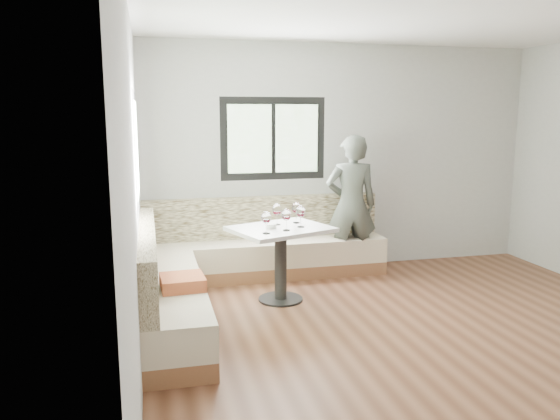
% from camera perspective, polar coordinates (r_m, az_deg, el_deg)
% --- Properties ---
extents(room, '(5.01, 5.01, 2.81)m').
position_cam_1_polar(room, '(4.74, 15.78, 3.11)').
color(room, brown).
rests_on(room, ground).
extents(banquette, '(2.90, 2.80, 0.95)m').
position_cam_1_polar(banquette, '(5.93, -5.32, -5.87)').
color(banquette, brown).
rests_on(banquette, ground).
extents(table, '(1.16, 1.03, 0.79)m').
position_cam_1_polar(table, '(5.70, 0.07, -3.76)').
color(table, black).
rests_on(table, ground).
extents(person, '(0.68, 0.51, 1.71)m').
position_cam_1_polar(person, '(6.70, 7.45, 0.53)').
color(person, '#494F47').
rests_on(person, ground).
extents(olive_ramekin, '(0.11, 0.11, 0.04)m').
position_cam_1_polar(olive_ramekin, '(5.62, -0.96, -1.67)').
color(olive_ramekin, white).
rests_on(olive_ramekin, table).
extents(wine_glass_a, '(0.10, 0.10, 0.23)m').
position_cam_1_polar(wine_glass_a, '(5.33, -1.44, -0.84)').
color(wine_glass_a, white).
rests_on(wine_glass_a, table).
extents(wine_glass_b, '(0.10, 0.10, 0.23)m').
position_cam_1_polar(wine_glass_b, '(5.46, 0.67, -0.56)').
color(wine_glass_b, white).
rests_on(wine_glass_b, table).
extents(wine_glass_c, '(0.10, 0.10, 0.23)m').
position_cam_1_polar(wine_glass_c, '(5.63, 2.18, -0.24)').
color(wine_glass_c, white).
rests_on(wine_glass_c, table).
extents(wine_glass_d, '(0.10, 0.10, 0.23)m').
position_cam_1_polar(wine_glass_d, '(5.75, -0.31, -0.02)').
color(wine_glass_d, white).
rests_on(wine_glass_d, table).
extents(wine_glass_e, '(0.10, 0.10, 0.23)m').
position_cam_1_polar(wine_glass_e, '(5.85, 1.73, 0.15)').
color(wine_glass_e, white).
rests_on(wine_glass_e, table).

